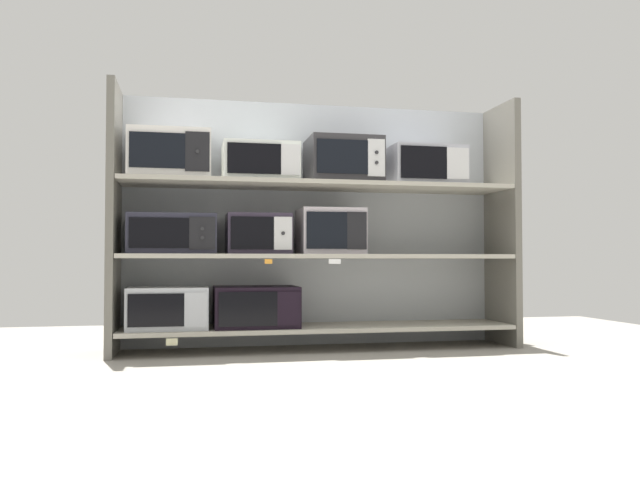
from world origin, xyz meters
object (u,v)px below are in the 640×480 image
at_px(microwave_3, 258,234).
at_px(microwave_4, 331,232).
at_px(microwave_6, 260,163).
at_px(microwave_7, 343,161).
at_px(microwave_0, 168,308).
at_px(microwave_1, 256,307).
at_px(microwave_5, 170,156).
at_px(microwave_2, 172,234).
at_px(microwave_8, 424,167).

distance_m(microwave_3, microwave_4, 0.51).
bearing_deg(microwave_6, microwave_7, 0.02).
height_order(microwave_0, microwave_7, microwave_7).
xyz_separation_m(microwave_1, microwave_5, (-0.58, 0.00, 1.02)).
bearing_deg(microwave_2, microwave_8, -0.01).
height_order(microwave_7, microwave_8, microwave_7).
height_order(microwave_1, microwave_6, microwave_6).
distance_m(microwave_2, microwave_8, 1.86).
bearing_deg(microwave_6, microwave_2, 179.98).
xyz_separation_m(microwave_1, microwave_3, (0.02, 0.00, 0.50)).
xyz_separation_m(microwave_3, microwave_4, (0.51, 0.00, 0.02)).
bearing_deg(microwave_2, microwave_7, 0.00).
relative_size(microwave_5, microwave_6, 1.04).
bearing_deg(microwave_3, microwave_4, 0.01).
xyz_separation_m(microwave_2, microwave_5, (-0.02, 0.00, 0.53)).
xyz_separation_m(microwave_1, microwave_6, (0.03, 0.00, 0.99)).
xyz_separation_m(microwave_1, microwave_2, (-0.56, 0.00, 0.49)).
relative_size(microwave_5, microwave_7, 1.06).
bearing_deg(microwave_7, microwave_1, -179.97).
xyz_separation_m(microwave_2, microwave_6, (0.59, -0.00, 0.50)).
bearing_deg(microwave_3, microwave_6, 0.20).
xyz_separation_m(microwave_3, microwave_6, (0.01, 0.00, 0.49)).
relative_size(microwave_0, microwave_6, 1.02).
xyz_separation_m(microwave_0, microwave_7, (1.21, 0.00, 1.02)).
distance_m(microwave_3, microwave_5, 0.80).
bearing_deg(microwave_6, microwave_5, 179.97).
bearing_deg(microwave_1, microwave_2, 179.97).
xyz_separation_m(microwave_3, microwave_5, (-0.60, 0.00, 0.52)).
bearing_deg(microwave_4, microwave_5, 179.99).
xyz_separation_m(microwave_6, microwave_8, (1.20, -0.00, 0.01)).
distance_m(microwave_1, microwave_3, 0.50).
distance_m(microwave_5, microwave_6, 0.61).
relative_size(microwave_1, microwave_5, 1.06).
bearing_deg(microwave_4, microwave_3, -179.99).
bearing_deg(microwave_7, microwave_6, -179.98).
bearing_deg(microwave_1, microwave_0, 179.98).
bearing_deg(microwave_8, microwave_2, 179.99).
xyz_separation_m(microwave_1, microwave_7, (0.62, 0.00, 1.02)).
bearing_deg(microwave_2, microwave_1, -0.03).
height_order(microwave_5, microwave_8, microwave_5).
bearing_deg(microwave_2, microwave_4, -0.01).
bearing_deg(microwave_4, microwave_6, -180.00).
distance_m(microwave_4, microwave_8, 0.84).
relative_size(microwave_2, microwave_5, 1.08).
bearing_deg(microwave_0, microwave_3, -0.01).
xyz_separation_m(microwave_6, microwave_7, (0.59, 0.00, 0.03)).
height_order(microwave_0, microwave_3, microwave_3).
bearing_deg(microwave_5, microwave_7, -0.00).
relative_size(microwave_1, microwave_8, 1.07).
height_order(microwave_0, microwave_4, microwave_4).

